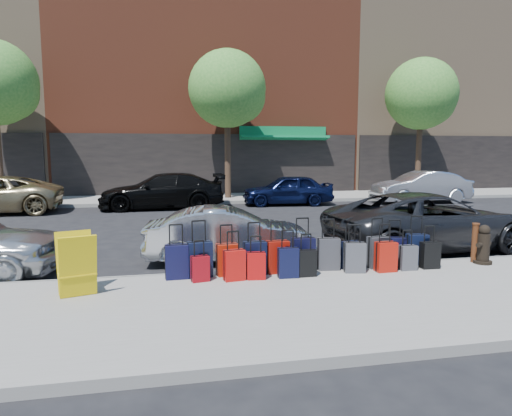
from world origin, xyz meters
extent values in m
plane|color=black|center=(0.00, 0.00, 0.00)|extent=(120.00, 120.00, 0.00)
cube|color=gray|center=(0.00, -6.50, 0.07)|extent=(60.00, 4.00, 0.15)
cube|color=gray|center=(0.00, 10.00, 0.07)|extent=(60.00, 4.00, 0.15)
cube|color=gray|center=(0.00, -4.48, 0.07)|extent=(60.00, 0.08, 0.15)
cube|color=gray|center=(0.00, 7.98, 0.07)|extent=(60.00, 0.08, 0.15)
cube|color=brown|center=(0.00, 18.00, 10.00)|extent=(17.00, 12.00, 20.00)
cube|color=black|center=(0.00, 11.95, 1.70)|extent=(16.66, 0.15, 3.40)
cube|color=#0C6E3D|center=(4.00, 11.60, 3.20)|extent=(5.00, 0.91, 0.27)
cube|color=#0C6E3D|center=(4.00, 11.90, 3.55)|extent=(5.00, 0.10, 0.60)
cube|color=#8E7457|center=(16.00, 18.00, 9.00)|extent=(15.00, 12.00, 18.00)
cube|color=black|center=(16.00, 11.95, 1.70)|extent=(14.70, 0.15, 3.40)
sphere|color=#337928|center=(-9.40, 9.50, 5.14)|extent=(2.58, 2.58, 2.58)
cylinder|color=black|center=(0.50, 9.50, 2.55)|extent=(0.30, 0.30, 4.80)
sphere|color=#337928|center=(0.50, 9.50, 5.52)|extent=(3.80, 3.80, 3.80)
sphere|color=#337928|center=(1.10, 9.50, 5.14)|extent=(2.58, 2.58, 2.58)
cylinder|color=black|center=(11.00, 9.50, 2.55)|extent=(0.30, 0.30, 4.80)
sphere|color=#337928|center=(11.00, 9.50, 5.52)|extent=(3.80, 3.80, 3.80)
sphere|color=#337928|center=(11.60, 9.50, 5.14)|extent=(2.58, 2.58, 2.58)
cube|color=black|center=(-2.47, -4.84, 0.47)|extent=(0.43, 0.25, 0.64)
cylinder|color=black|center=(-2.47, -4.84, 1.16)|extent=(0.24, 0.04, 0.03)
cube|color=black|center=(-2.04, -4.80, 0.49)|extent=(0.48, 0.30, 0.67)
cylinder|color=black|center=(-2.04, -4.80, 1.21)|extent=(0.25, 0.07, 0.03)
cube|color=#9F1C0A|center=(-1.52, -4.80, 0.45)|extent=(0.44, 0.28, 0.61)
cylinder|color=black|center=(-1.52, -4.80, 1.11)|extent=(0.23, 0.07, 0.03)
cube|color=black|center=(-0.99, -4.81, 0.47)|extent=(0.44, 0.27, 0.63)
cylinder|color=black|center=(-0.99, -4.81, 1.15)|extent=(0.24, 0.05, 0.03)
cube|color=maroon|center=(-0.54, -4.82, 0.46)|extent=(0.43, 0.25, 0.63)
cylinder|color=black|center=(-0.54, -4.82, 1.15)|extent=(0.24, 0.04, 0.03)
cube|color=black|center=(0.00, -4.77, 0.48)|extent=(0.45, 0.25, 0.66)
cylinder|color=black|center=(0.00, -4.77, 1.20)|extent=(0.25, 0.04, 0.03)
cube|color=#35353A|center=(0.52, -4.79, 0.47)|extent=(0.45, 0.28, 0.64)
cylinder|color=black|center=(0.52, -4.79, 1.16)|extent=(0.24, 0.06, 0.03)
cube|color=black|center=(0.99, -4.84, 0.43)|extent=(0.40, 0.26, 0.56)
cylinder|color=black|center=(0.99, -4.84, 1.04)|extent=(0.21, 0.07, 0.03)
cube|color=#313236|center=(1.57, -4.84, 0.47)|extent=(0.44, 0.27, 0.63)
cylinder|color=black|center=(1.57, -4.84, 1.16)|extent=(0.24, 0.05, 0.03)
cube|color=black|center=(1.93, -4.84, 0.45)|extent=(0.44, 0.29, 0.61)
cylinder|color=black|center=(1.93, -4.84, 1.11)|extent=(0.23, 0.07, 0.03)
cube|color=black|center=(2.48, -4.76, 0.47)|extent=(0.45, 0.28, 0.64)
cylinder|color=black|center=(2.48, -4.76, 1.16)|extent=(0.24, 0.06, 0.03)
cube|color=maroon|center=(-2.07, -5.10, 0.38)|extent=(0.35, 0.24, 0.47)
cylinder|color=black|center=(-2.07, -5.10, 0.89)|extent=(0.18, 0.06, 0.03)
cube|color=#B40F0B|center=(-1.45, -5.16, 0.43)|extent=(0.41, 0.28, 0.57)
cylinder|color=black|center=(-1.45, -5.16, 1.05)|extent=(0.22, 0.06, 0.03)
cube|color=#AC0B0B|center=(-1.04, -5.16, 0.40)|extent=(0.36, 0.23, 0.50)
cylinder|color=black|center=(-1.04, -5.16, 0.95)|extent=(0.19, 0.05, 0.03)
cube|color=black|center=(-0.42, -5.17, 0.43)|extent=(0.39, 0.24, 0.56)
cylinder|color=black|center=(-0.42, -5.17, 1.04)|extent=(0.21, 0.04, 0.03)
cube|color=black|center=(-0.06, -5.16, 0.40)|extent=(0.34, 0.20, 0.50)
cylinder|color=black|center=(-0.06, -5.16, 0.95)|extent=(0.19, 0.03, 0.03)
cube|color=#424348|center=(0.95, -5.08, 0.44)|extent=(0.43, 0.30, 0.58)
cylinder|color=black|center=(0.95, -5.08, 1.08)|extent=(0.22, 0.07, 0.03)
cube|color=#AA150A|center=(1.57, -5.15, 0.44)|extent=(0.40, 0.24, 0.59)
cylinder|color=black|center=(1.57, -5.15, 1.08)|extent=(0.22, 0.04, 0.03)
cube|color=#424248|center=(2.07, -5.13, 0.40)|extent=(0.34, 0.20, 0.50)
cylinder|color=black|center=(2.07, -5.13, 0.94)|extent=(0.19, 0.04, 0.03)
cube|color=black|center=(2.57, -5.10, 0.42)|extent=(0.37, 0.22, 0.54)
cylinder|color=black|center=(2.57, -5.10, 1.00)|extent=(0.21, 0.04, 0.03)
cylinder|color=black|center=(3.90, -4.97, 0.18)|extent=(0.37, 0.37, 0.06)
cylinder|color=black|center=(3.90, -4.97, 0.50)|extent=(0.25, 0.25, 0.58)
sphere|color=black|center=(3.90, -4.97, 0.86)|extent=(0.23, 0.23, 0.23)
cylinder|color=black|center=(3.90, -4.97, 0.56)|extent=(0.42, 0.25, 0.10)
cylinder|color=#38190C|center=(3.80, -4.83, 0.56)|extent=(0.14, 0.14, 0.82)
cylinder|color=#38190C|center=(3.80, -4.83, 0.97)|extent=(0.16, 0.16, 0.04)
cube|color=#DFBF0C|center=(-4.06, -5.68, 0.67)|extent=(0.62, 0.42, 1.03)
cube|color=#DFBF0C|center=(-4.17, -5.32, 0.67)|extent=(0.62, 0.42, 1.03)
cube|color=#DFBF0C|center=(-4.12, -5.50, 0.52)|extent=(0.66, 0.53, 0.02)
imported|color=silver|center=(-1.25, -3.13, 0.62)|extent=(3.89, 1.67, 1.24)
imported|color=#2E2E31|center=(3.91, -2.91, 0.74)|extent=(5.49, 2.92, 1.47)
imported|color=black|center=(-2.75, 6.81, 0.77)|extent=(5.33, 2.19, 1.54)
imported|color=#0B1234|center=(2.93, 7.03, 0.71)|extent=(4.28, 2.04, 1.41)
imported|color=silver|center=(9.41, 6.54, 0.77)|extent=(4.69, 1.71, 1.54)
camera|label=1|loc=(-2.68, -13.24, 2.53)|focal=32.00mm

